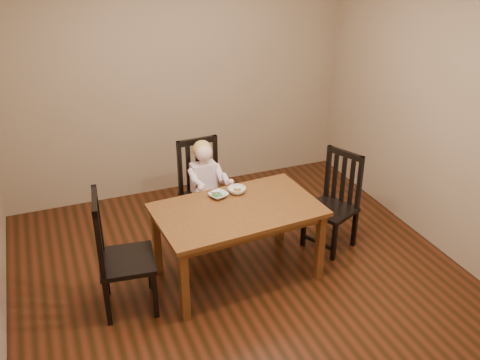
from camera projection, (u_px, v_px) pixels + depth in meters
name	position (u px, v px, depth m)	size (l,w,h in m)	color
room	(243.00, 143.00, 4.25)	(4.01, 4.01, 2.71)	#471E0F
dining_table	(238.00, 216.00, 4.65)	(1.47, 0.94, 0.71)	#4E2B12
chair_child	(203.00, 192.00, 5.34)	(0.46, 0.44, 1.02)	black
chair_left	(119.00, 256.00, 4.31)	(0.49, 0.51, 1.07)	black
chair_right	(334.00, 203.00, 5.18)	(0.54, 0.55, 0.98)	black
toddler	(205.00, 181.00, 5.24)	(0.32, 0.40, 0.56)	white
bowl_peas	(218.00, 195.00, 4.78)	(0.16, 0.16, 0.04)	white
bowl_veg	(237.00, 190.00, 4.85)	(0.16, 0.16, 0.05)	white
fork	(215.00, 195.00, 4.73)	(0.10, 0.09, 0.05)	silver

